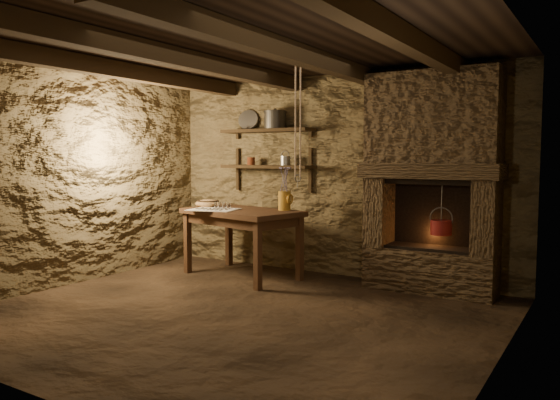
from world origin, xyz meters
The scene contains 25 objects.
floor centered at (0.00, 0.00, 0.00)m, with size 4.50×4.50×0.00m, color black.
back_wall centered at (0.00, 2.00, 1.20)m, with size 4.50×0.04×2.40m, color #4B3A23.
front_wall centered at (0.00, -2.00, 1.20)m, with size 4.50×0.04×2.40m, color #4B3A23.
left_wall centered at (-2.25, 0.00, 1.20)m, with size 0.04×4.00×2.40m, color #4B3A23.
right_wall centered at (2.25, 0.00, 1.20)m, with size 0.04×4.00×2.40m, color #4B3A23.
ceiling centered at (0.00, 0.00, 2.40)m, with size 4.50×4.00×0.04m, color black.
beam_far_left centered at (-1.50, 0.00, 2.31)m, with size 0.14×3.95×0.16m, color black.
beam_mid_left centered at (-0.50, 0.00, 2.31)m, with size 0.14×3.95×0.16m, color black.
beam_mid_right centered at (0.50, 0.00, 2.31)m, with size 0.14×3.95×0.16m, color black.
beam_far_right centered at (1.50, 0.00, 2.31)m, with size 0.14×3.95×0.16m, color black.
shelf_lower centered at (-0.85, 1.84, 1.30)m, with size 1.25×0.30×0.04m, color black.
shelf_upper centered at (-0.85, 1.84, 1.75)m, with size 1.25×0.30×0.04m, color black.
hearth centered at (1.25, 1.77, 1.23)m, with size 1.43×0.51×2.30m.
work_table centered at (-0.86, 1.30, 0.43)m, with size 1.54×1.09×0.80m.
linen_cloth centered at (-1.13, 1.11, 0.80)m, with size 0.54×0.44×0.01m, color silver.
pewter_cutlery_row centered at (-1.13, 1.09, 0.81)m, with size 0.45×0.17×0.01m, color gray, non-canonical shape.
drinking_glasses centered at (-1.11, 1.21, 0.84)m, with size 0.17×0.05×0.07m, color white, non-canonical shape.
stoneware_jug centered at (-0.39, 1.50, 1.02)m, with size 0.17×0.17×0.52m.
wooden_bowl centered at (-1.44, 1.39, 0.84)m, with size 0.32×0.32×0.11m, color olive.
iron_stockpot centered at (-0.73, 1.84, 1.87)m, with size 0.27×0.27×0.20m, color #2F2D2A.
tin_pan centered at (-1.21, 1.94, 1.90)m, with size 0.26×0.26×0.04m, color #A4A39E.
small_kettle centered at (-0.58, 1.84, 1.38)m, with size 0.17×0.12×0.18m, color #A4A39E, non-canonical shape.
rusty_tin centered at (-1.10, 1.84, 1.37)m, with size 0.10×0.10×0.10m, color #572211.
red_pot centered at (1.37, 1.72, 0.71)m, with size 0.25×0.25×0.54m.
hanging_ropes centered at (0.05, 1.05, 1.80)m, with size 0.08×0.08×1.20m, color beige, non-canonical shape.
Camera 1 is at (2.91, -3.90, 1.42)m, focal length 35.00 mm.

